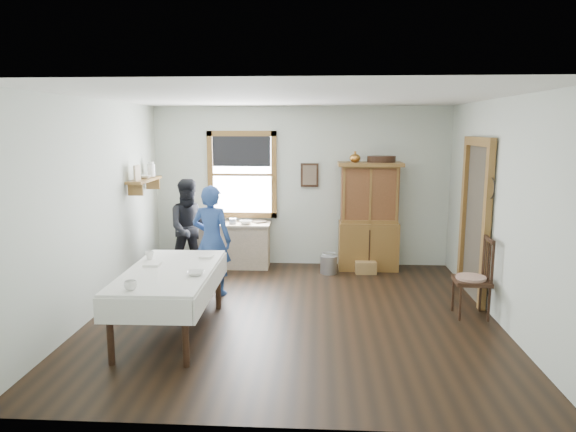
{
  "coord_description": "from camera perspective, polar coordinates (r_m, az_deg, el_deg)",
  "views": [
    {
      "loc": [
        0.3,
        -6.2,
        2.35
      ],
      "look_at": [
        -0.09,
        0.3,
        1.22
      ],
      "focal_mm": 32.0,
      "sensor_mm": 36.0,
      "label": 1
    }
  ],
  "objects": [
    {
      "name": "wicker_basket",
      "position": [
        8.49,
        8.6,
        -5.64
      ],
      "size": [
        0.35,
        0.26,
        0.2
      ],
      "primitive_type": "cube",
      "rotation": [
        0.0,
        0.0,
        0.06
      ],
      "color": "#987245",
      "rests_on": "room"
    },
    {
      "name": "dining_table",
      "position": [
        6.1,
        -12.86,
        -9.24
      ],
      "size": [
        1.03,
        1.91,
        0.76
      ],
      "primitive_type": "cube",
      "rotation": [
        0.0,
        0.0,
        0.02
      ],
      "color": "white",
      "rests_on": "room"
    },
    {
      "name": "wall_shelf",
      "position": [
        8.22,
        -15.6,
        4.06
      ],
      "size": [
        0.24,
        1.0,
        0.44
      ],
      "color": "olive",
      "rests_on": "room"
    },
    {
      "name": "room",
      "position": [
        6.29,
        0.64,
        0.71
      ],
      "size": [
        5.01,
        5.01,
        2.7
      ],
      "color": "black",
      "rests_on": "ground"
    },
    {
      "name": "doorway",
      "position": [
        7.47,
        20.15,
        0.1
      ],
      "size": [
        0.09,
        1.14,
        2.22
      ],
      "color": "#443C30",
      "rests_on": "room"
    },
    {
      "name": "spindle_chair",
      "position": [
        6.83,
        19.76,
        -6.39
      ],
      "size": [
        0.5,
        0.5,
        1.02
      ],
      "primitive_type": "cube",
      "rotation": [
        0.0,
        0.0,
        -0.07
      ],
      "color": "#301E10",
      "rests_on": "room"
    },
    {
      "name": "counter_book",
      "position": [
        8.68,
        -3.95,
        -0.66
      ],
      "size": [
        0.29,
        0.3,
        0.02
      ],
      "primitive_type": "imported",
      "rotation": [
        0.0,
        0.0,
        0.63
      ],
      "color": "brown",
      "rests_on": "work_counter"
    },
    {
      "name": "framed_picture",
      "position": [
        8.7,
        2.41,
        4.56
      ],
      "size": [
        0.3,
        0.04,
        0.4
      ],
      "primitive_type": "cube",
      "color": "#301E10",
      "rests_on": "room"
    },
    {
      "name": "table_cup_a",
      "position": [
        5.33,
        -17.09,
        -7.39
      ],
      "size": [
        0.13,
        0.13,
        0.1
      ],
      "primitive_type": "imported",
      "rotation": [
        0.0,
        0.0,
        0.02
      ],
      "color": "white",
      "rests_on": "dining_table"
    },
    {
      "name": "table_cup_b",
      "position": [
        6.49,
        -15.13,
        -4.23
      ],
      "size": [
        0.12,
        0.12,
        0.1
      ],
      "primitive_type": "imported",
      "rotation": [
        0.0,
        0.0,
        -0.17
      ],
      "color": "white",
      "rests_on": "dining_table"
    },
    {
      "name": "counter_bowl",
      "position": [
        8.55,
        -4.72,
        -0.71
      ],
      "size": [
        0.23,
        0.23,
        0.06
      ],
      "primitive_type": "imported",
      "rotation": [
        0.0,
        0.0,
        -0.14
      ],
      "color": "white",
      "rests_on": "work_counter"
    },
    {
      "name": "woman_blue",
      "position": [
        7.3,
        -8.46,
        -3.14
      ],
      "size": [
        0.59,
        0.44,
        1.44
      ],
      "primitive_type": "imported",
      "rotation": [
        0.0,
        0.0,
        2.95
      ],
      "color": "#274688",
      "rests_on": "room"
    },
    {
      "name": "rug_beater",
      "position": [
        6.88,
        21.68,
        3.91
      ],
      "size": [
        0.01,
        0.27,
        0.27
      ],
      "primitive_type": "torus",
      "rotation": [
        0.0,
        1.57,
        0.0
      ],
      "color": "black",
      "rests_on": "room"
    },
    {
      "name": "work_counter",
      "position": [
        8.76,
        -6.32,
        -3.22
      ],
      "size": [
        1.33,
        0.52,
        0.76
      ],
      "primitive_type": "cube",
      "rotation": [
        0.0,
        0.0,
        0.01
      ],
      "color": "#C7AA8A",
      "rests_on": "room"
    },
    {
      "name": "shelf_bowl",
      "position": [
        8.23,
        -15.58,
        4.24
      ],
      "size": [
        0.22,
        0.22,
        0.05
      ],
      "primitive_type": "imported",
      "color": "white",
      "rests_on": "wall_shelf"
    },
    {
      "name": "pail",
      "position": [
        8.4,
        4.54,
        -5.41
      ],
      "size": [
        0.33,
        0.33,
        0.29
      ],
      "primitive_type": "cube",
      "rotation": [
        0.0,
        0.0,
        -0.28
      ],
      "color": "#999BA1",
      "rests_on": "room"
    },
    {
      "name": "window",
      "position": [
        8.79,
        -5.13,
        5.14
      ],
      "size": [
        1.18,
        0.07,
        1.48
      ],
      "color": "white",
      "rests_on": "room"
    },
    {
      "name": "figure_dark",
      "position": [
        8.26,
        -10.72,
        -1.71
      ],
      "size": [
        0.86,
        0.78,
        1.44
      ],
      "primitive_type": "imported",
      "rotation": [
        0.0,
        0.0,
        0.41
      ],
      "color": "black",
      "rests_on": "room"
    },
    {
      "name": "table_bowl",
      "position": [
        5.7,
        -10.23,
        -6.24
      ],
      "size": [
        0.22,
        0.22,
        0.05
      ],
      "primitive_type": "imported",
      "rotation": [
        0.0,
        0.0,
        0.1
      ],
      "color": "white",
      "rests_on": "dining_table"
    },
    {
      "name": "china_hutch",
      "position": [
        8.59,
        8.97,
        -0.06
      ],
      "size": [
        1.05,
        0.5,
        1.78
      ],
      "primitive_type": "cube",
      "rotation": [
        0.0,
        0.0,
        0.0
      ],
      "color": "olive",
      "rests_on": "room"
    }
  ]
}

